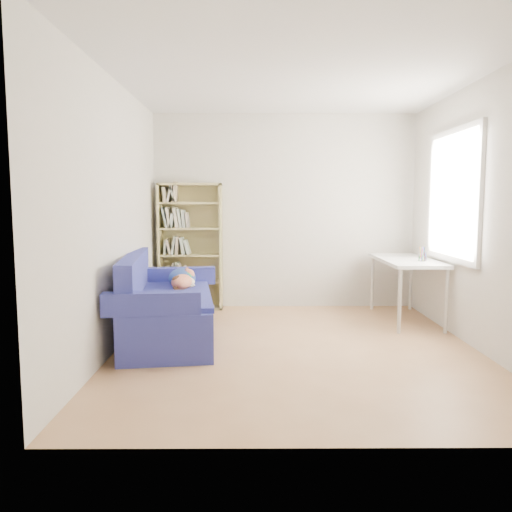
{
  "coord_description": "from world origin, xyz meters",
  "views": [
    {
      "loc": [
        -0.42,
        -4.76,
        1.43
      ],
      "look_at": [
        -0.39,
        0.57,
        0.85
      ],
      "focal_mm": 35.0,
      "sensor_mm": 36.0,
      "label": 1
    }
  ],
  "objects": [
    {
      "name": "desk",
      "position": [
        1.42,
        1.17,
        0.68
      ],
      "size": [
        0.61,
        1.33,
        0.75
      ],
      "color": "white",
      "rests_on": "ground"
    },
    {
      "name": "bookshelf",
      "position": [
        -1.25,
        1.85,
        0.77
      ],
      "size": [
        0.84,
        0.26,
        1.68
      ],
      "color": "tan",
      "rests_on": "ground"
    },
    {
      "name": "sofa",
      "position": [
        -1.34,
        0.35,
        0.33
      ],
      "size": [
        1.08,
        1.91,
        0.89
      ],
      "rotation": [
        0.0,
        0.0,
        0.13
      ],
      "color": "navy",
      "rests_on": "ground"
    },
    {
      "name": "pen_cup",
      "position": [
        1.54,
        0.95,
        0.81
      ],
      "size": [
        0.09,
        0.09,
        0.17
      ],
      "color": "white",
      "rests_on": "desk"
    },
    {
      "name": "ground",
      "position": [
        0.0,
        0.0,
        0.0
      ],
      "size": [
        4.0,
        4.0,
        0.0
      ],
      "primitive_type": "plane",
      "color": "#AB794D",
      "rests_on": "ground"
    },
    {
      "name": "room_shell",
      "position": [
        0.1,
        0.03,
        1.64
      ],
      "size": [
        3.54,
        4.04,
        2.62
      ],
      "color": "silver",
      "rests_on": "ground"
    }
  ]
}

